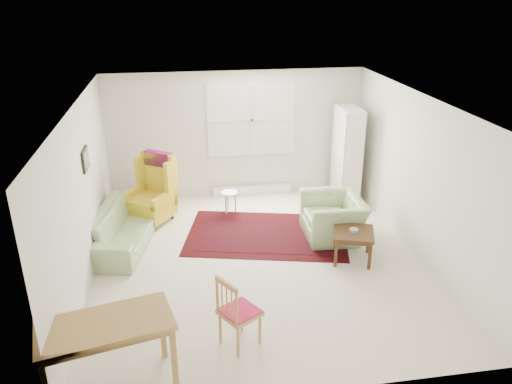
{
  "coord_description": "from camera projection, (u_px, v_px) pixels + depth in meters",
  "views": [
    {
      "loc": [
        -1.12,
        -6.66,
        4.02
      ],
      "look_at": [
        0.0,
        0.3,
        1.05
      ],
      "focal_mm": 35.0,
      "sensor_mm": 36.0,
      "label": 1
    }
  ],
  "objects": [
    {
      "name": "desk_chair",
      "position": [
        240.0,
        311.0,
        5.84
      ],
      "size": [
        0.57,
        0.57,
        0.95
      ],
      "primitive_type": null,
      "rotation": [
        0.0,
        0.0,
        2.13
      ],
      "color": "#A57C42",
      "rests_on": "ground"
    },
    {
      "name": "sofa",
      "position": [
        124.0,
        219.0,
        8.21
      ],
      "size": [
        1.27,
        2.25,
        0.86
      ],
      "primitive_type": "imported",
      "rotation": [
        0.0,
        0.0,
        1.35
      ],
      "color": "#8CA870",
      "rests_on": "ground"
    },
    {
      "name": "armchair",
      "position": [
        333.0,
        213.0,
        8.41
      ],
      "size": [
        0.96,
        1.1,
        0.84
      ],
      "primitive_type": "imported",
      "rotation": [
        0.0,
        0.0,
        -1.59
      ],
      "color": "#8CA870",
      "rests_on": "ground"
    },
    {
      "name": "desk",
      "position": [
        110.0,
        356.0,
        5.19
      ],
      "size": [
        1.46,
        0.96,
        0.85
      ],
      "primitive_type": null,
      "rotation": [
        0.0,
        0.0,
        0.23
      ],
      "color": "#A57C42",
      "rests_on": "ground"
    },
    {
      "name": "stool",
      "position": [
        230.0,
        202.0,
        9.37
      ],
      "size": [
        0.39,
        0.39,
        0.41
      ],
      "primitive_type": null,
      "rotation": [
        0.0,
        0.0,
        -0.3
      ],
      "color": "white",
      "rests_on": "ground"
    },
    {
      "name": "room",
      "position": [
        258.0,
        182.0,
        7.49
      ],
      "size": [
        5.04,
        5.54,
        2.51
      ],
      "color": "beige",
      "rests_on": "ground"
    },
    {
      "name": "cabinet",
      "position": [
        347.0,
        155.0,
        9.69
      ],
      "size": [
        0.39,
        0.74,
        1.84
      ],
      "primitive_type": null,
      "rotation": [
        0.0,
        0.0,
        0.01
      ],
      "color": "white",
      "rests_on": "ground"
    },
    {
      "name": "wingback_chair",
      "position": [
        149.0,
        190.0,
        8.83
      ],
      "size": [
        1.02,
        1.03,
        1.24
      ],
      "primitive_type": null,
      "rotation": [
        0.0,
        0.0,
        -0.62
      ],
      "color": "gold",
      "rests_on": "ground"
    },
    {
      "name": "coffee_table",
      "position": [
        353.0,
        245.0,
        7.74
      ],
      "size": [
        0.77,
        0.77,
        0.49
      ],
      "primitive_type": null,
      "rotation": [
        0.0,
        0.0,
        -0.32
      ],
      "color": "#412514",
      "rests_on": "ground"
    },
    {
      "name": "rug",
      "position": [
        266.0,
        234.0,
        8.6
      ],
      "size": [
        3.02,
        2.31,
        0.03
      ],
      "primitive_type": null,
      "rotation": [
        0.0,
        0.0,
        -0.23
      ],
      "color": "black",
      "rests_on": "ground"
    }
  ]
}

